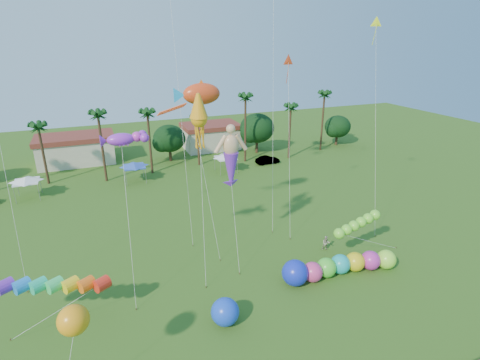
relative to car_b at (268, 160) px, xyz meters
name	(u,v)px	position (x,y,z in m)	size (l,w,h in m)	color
ground	(294,349)	(-15.99, -37.27, -0.67)	(160.00, 160.00, 0.00)	#285116
tree_line	(185,137)	(-12.42, 6.72, 3.61)	(69.46, 8.91, 11.00)	#3A2819
buildings_row	(142,145)	(-19.08, 12.73, 1.33)	(35.00, 7.00, 4.00)	beige
tent_row	(134,165)	(-21.99, -0.94, 2.08)	(31.00, 4.00, 0.60)	white
car_b	(268,160)	(0.00, 0.00, 0.00)	(1.42, 4.06, 1.34)	#4C4C54
spectator_b	(326,243)	(-6.58, -27.15, 0.11)	(0.76, 0.59, 1.55)	#9D9983
caterpillar_inflatable	(336,266)	(-8.28, -31.15, 0.29)	(11.28, 3.14, 2.30)	#D73882
blue_ball	(225,312)	(-19.55, -33.17, 0.39)	(2.13, 2.13, 2.13)	blue
rainbow_tube	(75,290)	(-29.67, -29.08, 2.36)	(8.37, 3.57, 3.55)	red
green_worm	(339,234)	(-6.69, -29.18, 2.28)	(9.91, 1.41, 3.58)	#71E031
orange_ball_kite	(73,320)	(-29.28, -35.98, 5.13)	(2.64, 2.25, 6.66)	orange
merman_kite	(231,161)	(-15.69, -24.34, 9.13)	(2.56, 4.40, 12.60)	tan
fish_kite	(202,94)	(-16.92, -19.86, 14.53)	(5.70, 6.78, 16.34)	red
squid_kite	(199,119)	(-18.64, -24.77, 13.21)	(2.00, 4.74, 16.09)	orange
lobster_kite	(121,140)	(-24.99, -24.98, 12.15)	(3.74, 5.31, 13.54)	purple
delta_kite_red	(288,63)	(-7.58, -19.51, 17.07)	(2.04, 4.74, 18.63)	red
delta_kite_yellow	(376,27)	(0.47, -22.45, 20.48)	(1.24, 4.93, 22.15)	#DDF619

